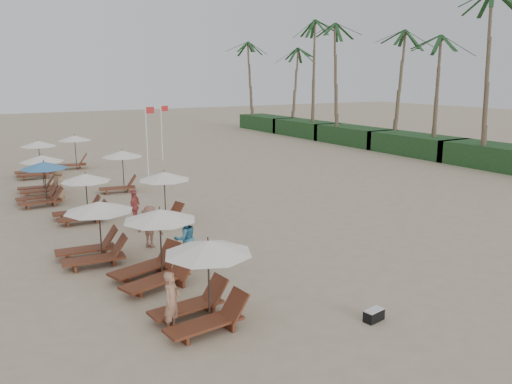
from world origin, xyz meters
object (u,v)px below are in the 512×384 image
duffel_bag (374,315)px  lounger_station_4 (40,183)px  lounger_station_6 (35,161)px  lounger_station_2 (93,232)px  lounger_station_5 (39,173)px  beachgoer_mid_a (185,239)px  lounger_station_3 (81,198)px  lounger_station_1 (152,250)px  beachgoer_mid_b (150,227)px  beachgoer_near (172,301)px  beachgoer_far_a (135,206)px  lounger_station_0 (200,284)px  flag_pole_near (147,137)px  inland_station_0 (161,193)px  inland_station_1 (120,166)px  beachgoer_far_b (59,183)px  inland_station_2 (72,150)px

duffel_bag → lounger_station_4: bearing=106.9°
lounger_station_6 → lounger_station_2: bearing=-92.0°
lounger_station_5 → beachgoer_mid_a: lounger_station_5 is taller
lounger_station_3 → lounger_station_6: size_ratio=0.96×
lounger_station_1 → beachgoer_mid_b: 3.45m
lounger_station_3 → lounger_station_5: size_ratio=1.01×
beachgoer_near → beachgoer_mid_a: size_ratio=0.92×
lounger_station_5 → beachgoer_far_a: lounger_station_5 is taller
lounger_station_0 → lounger_station_4: bearing=95.3°
lounger_station_0 → beachgoer_near: size_ratio=1.72×
lounger_station_5 → flag_pole_near: bearing=14.3°
inland_station_0 → duffel_bag: (1.49, -11.47, -1.21)m
lounger_station_0 → beachgoer_far_a: size_ratio=1.76×
beachgoer_mid_a → beachgoer_far_a: (0.02, 5.57, -0.09)m
lounger_station_3 → duffel_bag: lounger_station_3 is taller
lounger_station_4 → lounger_station_6: lounger_station_6 is taller
lounger_station_6 → flag_pole_near: 7.16m
lounger_station_5 → flag_pole_near: 7.04m
lounger_station_2 → duffel_bag: lounger_station_2 is taller
lounger_station_2 → lounger_station_5: size_ratio=1.07×
lounger_station_0 → beachgoer_mid_b: bearing=81.7°
lounger_station_5 → duffel_bag: lounger_station_5 is taller
inland_station_1 → duffel_bag: bearing=-86.5°
lounger_station_4 → beachgoer_far_b: bearing=25.5°
inland_station_0 → inland_station_2: 16.11m
lounger_station_5 → lounger_station_0: bearing=-86.5°
inland_station_2 → beachgoer_near: (-2.82, -25.39, -0.49)m
lounger_station_3 → lounger_station_0: bearing=-88.1°
beachgoer_far_a → flag_pole_near: flag_pole_near is taller
lounger_station_0 → beachgoer_mid_b: lounger_station_0 is taller
lounger_station_1 → lounger_station_2: 3.04m
lounger_station_6 → inland_station_2: lounger_station_6 is taller
beachgoer_far_a → lounger_station_3: bearing=-90.9°
lounger_station_6 → beachgoer_near: bearing=-90.4°
lounger_station_2 → beachgoer_far_a: (2.67, 3.83, -0.28)m
lounger_station_4 → inland_station_2: 10.40m
inland_station_2 → beachgoer_far_b: 9.72m
lounger_station_5 → beachgoer_far_b: lounger_station_5 is taller
lounger_station_5 → flag_pole_near: flag_pole_near is taller
inland_station_1 → beachgoer_mid_a: 12.27m
lounger_station_1 → lounger_station_3: 8.34m
lounger_station_1 → lounger_station_5: (-1.01, 15.01, 0.05)m
beachgoer_far_b → lounger_station_3: bearing=-166.7°
beachgoer_mid_b → lounger_station_3: bearing=-24.8°
lounger_station_6 → inland_station_1: 7.57m
lounger_station_1 → beachgoer_far_b: bearing=91.9°
lounger_station_5 → duffel_bag: 21.08m
lounger_station_6 → flag_pole_near: flag_pole_near is taller
lounger_station_5 → inland_station_2: (3.17, 7.13, 0.17)m
beachgoer_far_a → inland_station_2: bearing=-141.2°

